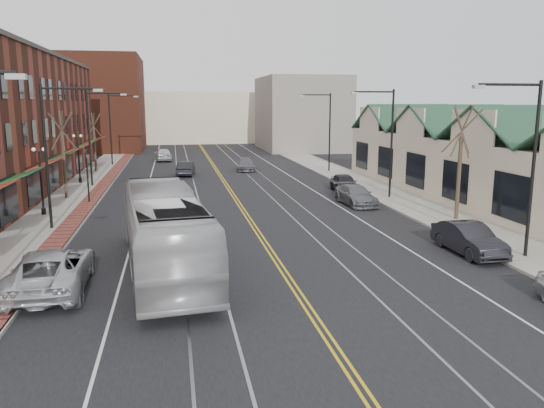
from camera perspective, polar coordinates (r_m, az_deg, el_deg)
name	(u,v)px	position (r m, az deg, el deg)	size (l,w,h in m)	color
ground	(323,331)	(17.47, 5.50, -13.46)	(160.00, 160.00, 0.00)	black
sidewalk_left	(57,215)	(36.76, -22.10, -1.10)	(4.00, 120.00, 0.15)	gray
sidewalk_right	(407,202)	(39.59, 14.29, 0.18)	(4.00, 120.00, 0.15)	gray
building_right	(484,170)	(42.13, 21.88, 3.42)	(8.00, 36.00, 4.60)	beige
backdrop_left	(95,104)	(86.05, -18.52, 10.19)	(14.00, 18.00, 14.00)	#602A1B
backdrop_mid	(197,117)	(100.42, -8.07, 9.22)	(22.00, 14.00, 9.00)	beige
backdrop_right	(301,114)	(82.63, 3.16, 9.68)	(12.00, 16.00, 11.00)	slate
streetlight_l_1	(54,142)	(32.03, -22.44, 6.18)	(3.33, 0.25, 8.00)	black
streetlight_l_2	(94,128)	(47.78, -18.58, 7.71)	(3.33, 0.25, 8.00)	black
streetlight_l_3	(114,122)	(63.65, -16.62, 8.47)	(3.33, 0.25, 8.00)	black
streetlight_r_0	(526,151)	(26.44, 25.63, 5.12)	(3.33, 0.25, 8.00)	black
streetlight_r_1	(386,132)	(40.45, 12.19, 7.56)	(3.33, 0.25, 8.00)	black
streetlight_r_2	(326,124)	(55.54, 5.79, 8.58)	(3.33, 0.25, 8.00)	black
lamppost_l_2	(41,183)	(36.58, -23.56, 2.13)	(0.84, 0.28, 4.27)	black
lamppost_l_3	(79,160)	(50.22, -20.06, 4.51)	(0.84, 0.28, 4.27)	black
tree_left_near	(64,153)	(42.21, -21.51, 5.12)	(1.78, 1.37, 6.48)	#382B21
tree_left_far	(94,141)	(57.97, -18.57, 6.44)	(1.66, 1.28, 6.02)	#382B21
tree_right_mid	(460,160)	(34.03, 19.56, 4.45)	(1.90, 1.46, 6.93)	#382B21
manhole_far	(18,270)	(25.22, -25.64, -6.41)	(0.60, 0.60, 0.02)	#592D19
traffic_signal	(87,172)	(40.04, -19.25, 3.32)	(0.18, 0.15, 3.80)	black
transit_bus	(164,231)	(23.13, -11.50, -2.91)	(2.96, 12.64, 3.52)	#B8B8BA
parked_suv	(51,270)	(22.27, -22.66, -6.56)	(2.77, 6.00, 1.67)	#B9BCC1
parked_car_b	(469,239)	(27.17, 20.40, -3.53)	(1.59, 4.55, 1.50)	black
parked_car_c	(356,195)	(38.19, 8.99, 0.94)	(1.94, 4.78, 1.39)	slate
parked_car_d	(344,183)	(43.59, 7.80, 2.25)	(1.73, 4.29, 1.46)	black
distant_car_left	(186,168)	(53.78, -9.25, 3.81)	(1.52, 4.35, 1.43)	black
distant_car_right	(246,164)	(57.06, -2.77, 4.28)	(1.83, 4.50, 1.31)	#5A5A60
distant_car_far	(163,154)	(67.78, -11.67, 5.25)	(1.93, 4.79, 1.63)	silver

